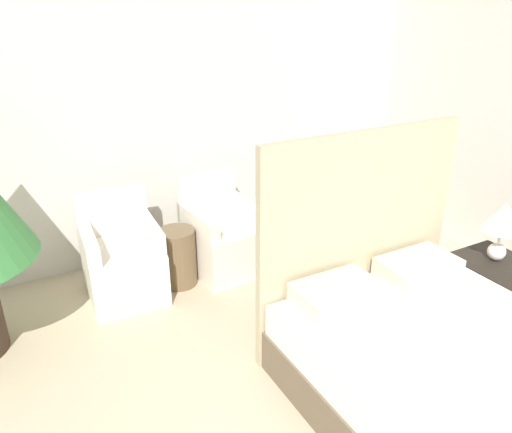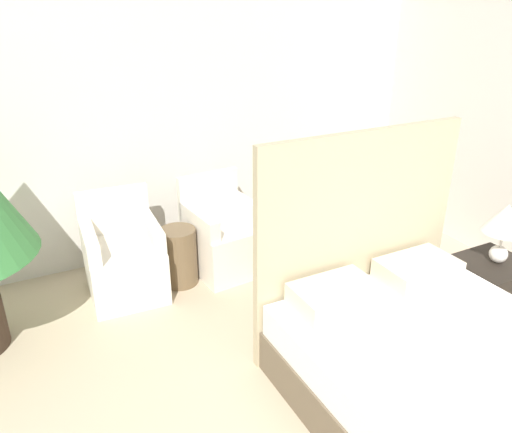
{
  "view_description": "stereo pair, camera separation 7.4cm",
  "coord_description": "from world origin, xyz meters",
  "px_view_note": "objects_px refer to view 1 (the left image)",
  "views": [
    {
      "loc": [
        -1.5,
        -0.3,
        2.31
      ],
      "look_at": [
        0.17,
        2.76,
        0.78
      ],
      "focal_mm": 35.0,
      "sensor_mm": 36.0,
      "label": 1
    },
    {
      "loc": [
        -1.43,
        -0.33,
        2.31
      ],
      "look_at": [
        0.17,
        2.76,
        0.78
      ],
      "focal_mm": 35.0,
      "sensor_mm": 36.0,
      "label": 2
    }
  ],
  "objects_px": {
    "armchair_near_window_left": "(123,264)",
    "side_table": "(178,257)",
    "nightstand": "(486,287)",
    "bed": "(450,371)",
    "table_lamp": "(504,220)",
    "armchair_near_window_right": "(223,240)"
  },
  "relations": [
    {
      "from": "armchair_near_window_right",
      "to": "nightstand",
      "type": "distance_m",
      "value": 2.23
    },
    {
      "from": "bed",
      "to": "table_lamp",
      "type": "height_order",
      "value": "bed"
    },
    {
      "from": "armchair_near_window_left",
      "to": "side_table",
      "type": "distance_m",
      "value": 0.46
    },
    {
      "from": "armchair_near_window_right",
      "to": "side_table",
      "type": "bearing_deg",
      "value": -177.18
    },
    {
      "from": "nightstand",
      "to": "table_lamp",
      "type": "relative_size",
      "value": 1.11
    },
    {
      "from": "armchair_near_window_right",
      "to": "nightstand",
      "type": "xyz_separation_m",
      "value": [
        1.5,
        -1.65,
        -0.04
      ]
    },
    {
      "from": "bed",
      "to": "armchair_near_window_left",
      "type": "relative_size",
      "value": 2.38
    },
    {
      "from": "table_lamp",
      "to": "bed",
      "type": "bearing_deg",
      "value": -152.11
    },
    {
      "from": "nightstand",
      "to": "side_table",
      "type": "distance_m",
      "value": 2.52
    },
    {
      "from": "armchair_near_window_left",
      "to": "armchair_near_window_right",
      "type": "bearing_deg",
      "value": 3.3
    },
    {
      "from": "armchair_near_window_right",
      "to": "table_lamp",
      "type": "distance_m",
      "value": 2.31
    },
    {
      "from": "bed",
      "to": "table_lamp",
      "type": "xyz_separation_m",
      "value": [
        1.1,
        0.58,
        0.51
      ]
    },
    {
      "from": "armchair_near_window_right",
      "to": "table_lamp",
      "type": "xyz_separation_m",
      "value": [
        1.52,
        -1.66,
        0.53
      ]
    },
    {
      "from": "armchair_near_window_right",
      "to": "nightstand",
      "type": "relative_size",
      "value": 1.63
    },
    {
      "from": "armchair_near_window_left",
      "to": "bed",
      "type": "bearing_deg",
      "value": -55.79
    },
    {
      "from": "armchair_near_window_left",
      "to": "table_lamp",
      "type": "distance_m",
      "value": 2.99
    },
    {
      "from": "bed",
      "to": "armchair_near_window_left",
      "type": "bearing_deg",
      "value": 120.91
    },
    {
      "from": "side_table",
      "to": "table_lamp",
      "type": "bearing_deg",
      "value": -38.87
    },
    {
      "from": "armchair_near_window_right",
      "to": "table_lamp",
      "type": "bearing_deg",
      "value": -52.44
    },
    {
      "from": "armchair_near_window_left",
      "to": "armchair_near_window_right",
      "type": "xyz_separation_m",
      "value": [
        0.91,
        -0.0,
        0.0
      ]
    },
    {
      "from": "nightstand",
      "to": "table_lamp",
      "type": "xyz_separation_m",
      "value": [
        0.02,
        -0.01,
        0.57
      ]
    },
    {
      "from": "bed",
      "to": "table_lamp",
      "type": "relative_size",
      "value": 4.3
    }
  ]
}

